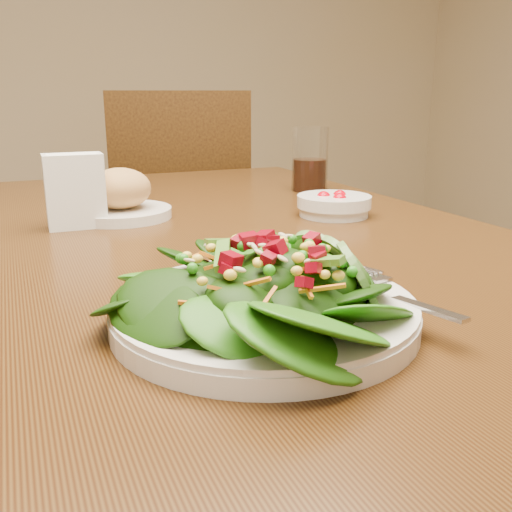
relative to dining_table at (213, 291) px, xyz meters
The scene contains 7 objects.
dining_table is the anchor object (origin of this frame).
chair_far 1.00m from the dining_table, 77.23° to the left, with size 0.53×0.54×0.97m.
salad_plate 0.41m from the dining_table, 99.87° to the right, with size 0.29×0.29×0.08m.
bread_plate 0.24m from the dining_table, 125.78° to the left, with size 0.18×0.18×0.09m.
tomato_bowl 0.27m from the dining_table, ahead, with size 0.13×0.13×0.04m.
drinking_glass 0.47m from the dining_table, 40.70° to the left, with size 0.08×0.08×0.14m.
napkin_holder 0.28m from the dining_table, 149.34° to the left, with size 0.09×0.05×0.12m.
Camera 1 is at (-0.28, -0.84, 0.96)m, focal length 40.00 mm.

